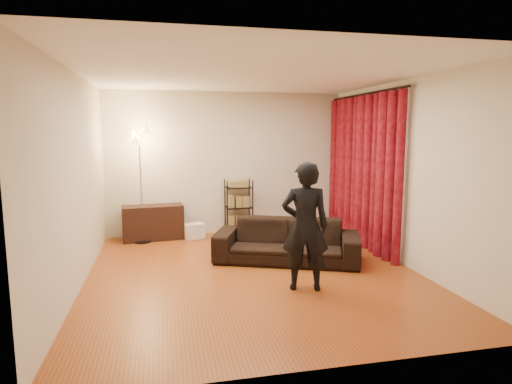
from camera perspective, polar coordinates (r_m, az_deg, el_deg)
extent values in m
plane|color=#933E1B|center=(6.07, -0.33, -10.75)|extent=(5.00, 5.00, 0.00)
plane|color=white|center=(5.79, -0.35, 15.41)|extent=(5.00, 5.00, 0.00)
plane|color=beige|center=(8.23, -3.92, 3.82)|extent=(5.00, 0.00, 5.00)
plane|color=beige|center=(3.40, 8.35, -2.41)|extent=(5.00, 0.00, 5.00)
plane|color=beige|center=(5.76, -22.83, 1.35)|extent=(0.00, 5.00, 5.00)
plane|color=beige|center=(6.62, 19.11, 2.34)|extent=(0.00, 5.00, 5.00)
cylinder|color=black|center=(7.55, 14.37, 12.55)|extent=(0.04, 2.65, 0.04)
imported|color=black|center=(6.54, 4.12, -6.52)|extent=(2.31, 1.57, 0.63)
imported|color=black|center=(5.31, 6.56, -4.57)|extent=(0.66, 0.51, 1.61)
cube|color=black|center=(8.03, -13.56, -3.98)|extent=(1.12, 0.52, 0.63)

